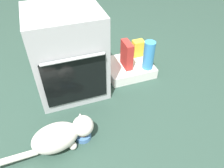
{
  "coord_description": "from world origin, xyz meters",
  "views": [
    {
      "loc": [
        -0.2,
        -1.29,
        1.45
      ],
      "look_at": [
        0.26,
        0.01,
        0.25
      ],
      "focal_mm": 34.66,
      "sensor_mm": 36.0,
      "label": 1
    }
  ],
  "objects_px": {
    "oven": "(68,53)",
    "cereal_box": "(127,55)",
    "sauce_jar": "(126,51)",
    "snack_bag": "(138,48)",
    "pantry_cabinet": "(128,68)",
    "cat": "(61,136)",
    "food_bowl": "(83,135)",
    "water_bottle": "(149,55)"
  },
  "relations": [
    {
      "from": "pantry_cabinet",
      "to": "oven",
      "type": "bearing_deg",
      "value": -175.15
    },
    {
      "from": "oven",
      "to": "cat",
      "type": "xyz_separation_m",
      "value": [
        -0.21,
        -0.65,
        -0.27
      ]
    },
    {
      "from": "cereal_box",
      "to": "snack_bag",
      "type": "relative_size",
      "value": 1.56
    },
    {
      "from": "oven",
      "to": "food_bowl",
      "type": "bearing_deg",
      "value": -94.14
    },
    {
      "from": "oven",
      "to": "cat",
      "type": "distance_m",
      "value": 0.73
    },
    {
      "from": "pantry_cabinet",
      "to": "sauce_jar",
      "type": "bearing_deg",
      "value": 82.04
    },
    {
      "from": "food_bowl",
      "to": "cereal_box",
      "type": "xyz_separation_m",
      "value": [
        0.63,
        0.65,
        0.22
      ]
    },
    {
      "from": "water_bottle",
      "to": "sauce_jar",
      "type": "height_order",
      "value": "water_bottle"
    },
    {
      "from": "water_bottle",
      "to": "cereal_box",
      "type": "xyz_separation_m",
      "value": [
        -0.2,
        0.1,
        -0.01
      ]
    },
    {
      "from": "oven",
      "to": "cereal_box",
      "type": "distance_m",
      "value": 0.6
    },
    {
      "from": "cat",
      "to": "snack_bag",
      "type": "bearing_deg",
      "value": 32.45
    },
    {
      "from": "oven",
      "to": "cereal_box",
      "type": "bearing_deg",
      "value": 1.97
    },
    {
      "from": "cat",
      "to": "cereal_box",
      "type": "bearing_deg",
      "value": 32.95
    },
    {
      "from": "oven",
      "to": "pantry_cabinet",
      "type": "height_order",
      "value": "oven"
    },
    {
      "from": "sauce_jar",
      "to": "snack_bag",
      "type": "bearing_deg",
      "value": -11.97
    },
    {
      "from": "pantry_cabinet",
      "to": "food_bowl",
      "type": "height_order",
      "value": "pantry_cabinet"
    },
    {
      "from": "pantry_cabinet",
      "to": "snack_bag",
      "type": "distance_m",
      "value": 0.24
    },
    {
      "from": "cat",
      "to": "pantry_cabinet",
      "type": "bearing_deg",
      "value": 32.81
    },
    {
      "from": "pantry_cabinet",
      "to": "sauce_jar",
      "type": "distance_m",
      "value": 0.19
    },
    {
      "from": "cat",
      "to": "sauce_jar",
      "type": "relative_size",
      "value": 5.23
    },
    {
      "from": "sauce_jar",
      "to": "water_bottle",
      "type": "bearing_deg",
      "value": -64.22
    },
    {
      "from": "cat",
      "to": "snack_bag",
      "type": "distance_m",
      "value": 1.29
    },
    {
      "from": "sauce_jar",
      "to": "cat",
      "type": "bearing_deg",
      "value": -135.26
    },
    {
      "from": "water_bottle",
      "to": "food_bowl",
      "type": "bearing_deg",
      "value": -146.24
    },
    {
      "from": "pantry_cabinet",
      "to": "sauce_jar",
      "type": "xyz_separation_m",
      "value": [
        0.02,
        0.15,
        0.12
      ]
    },
    {
      "from": "oven",
      "to": "pantry_cabinet",
      "type": "bearing_deg",
      "value": 4.85
    },
    {
      "from": "water_bottle",
      "to": "snack_bag",
      "type": "height_order",
      "value": "water_bottle"
    },
    {
      "from": "cereal_box",
      "to": "food_bowl",
      "type": "bearing_deg",
      "value": -134.1
    },
    {
      "from": "sauce_jar",
      "to": "pantry_cabinet",
      "type": "bearing_deg",
      "value": -97.96
    },
    {
      "from": "pantry_cabinet",
      "to": "water_bottle",
      "type": "xyz_separation_m",
      "value": [
        0.15,
        -0.13,
        0.2
      ]
    },
    {
      "from": "pantry_cabinet",
      "to": "water_bottle",
      "type": "relative_size",
      "value": 1.61
    },
    {
      "from": "cereal_box",
      "to": "sauce_jar",
      "type": "height_order",
      "value": "cereal_box"
    },
    {
      "from": "oven",
      "to": "pantry_cabinet",
      "type": "xyz_separation_m",
      "value": [
        0.62,
        0.05,
        -0.34
      ]
    },
    {
      "from": "water_bottle",
      "to": "snack_bag",
      "type": "xyz_separation_m",
      "value": [
        0.0,
        0.25,
        -0.06
      ]
    },
    {
      "from": "pantry_cabinet",
      "to": "food_bowl",
      "type": "xyz_separation_m",
      "value": [
        -0.67,
        -0.68,
        -0.03
      ]
    },
    {
      "from": "food_bowl",
      "to": "sauce_jar",
      "type": "bearing_deg",
      "value": 50.14
    },
    {
      "from": "snack_bag",
      "to": "pantry_cabinet",
      "type": "bearing_deg",
      "value": -142.37
    },
    {
      "from": "cereal_box",
      "to": "snack_bag",
      "type": "xyz_separation_m",
      "value": [
        0.2,
        0.15,
        -0.05
      ]
    },
    {
      "from": "snack_bag",
      "to": "sauce_jar",
      "type": "height_order",
      "value": "snack_bag"
    },
    {
      "from": "food_bowl",
      "to": "cat",
      "type": "xyz_separation_m",
      "value": [
        -0.17,
        -0.02,
        0.1
      ]
    },
    {
      "from": "sauce_jar",
      "to": "cereal_box",
      "type": "bearing_deg",
      "value": -109.48
    },
    {
      "from": "cereal_box",
      "to": "sauce_jar",
      "type": "bearing_deg",
      "value": 70.52
    }
  ]
}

